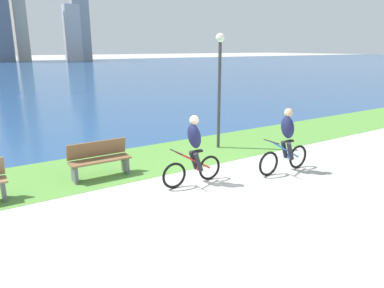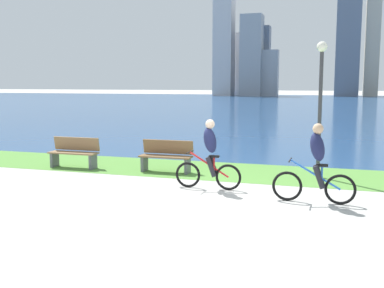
% 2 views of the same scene
% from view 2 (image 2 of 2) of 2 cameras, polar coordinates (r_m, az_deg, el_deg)
% --- Properties ---
extents(ground_plane, '(300.00, 300.00, 0.00)m').
position_cam_2_polar(ground_plane, '(10.09, 1.65, -6.83)').
color(ground_plane, '#B2AFA8').
extents(grass_strip_bayside, '(120.00, 2.81, 0.01)m').
position_cam_2_polar(grass_strip_bayside, '(13.17, 5.52, -3.43)').
color(grass_strip_bayside, '#59933D').
rests_on(grass_strip_bayside, ground).
extents(bay_water_surface, '(300.00, 85.50, 0.00)m').
position_cam_2_polar(bay_water_surface, '(56.93, 14.83, 4.77)').
color(bay_water_surface, navy).
rests_on(bay_water_surface, ground).
extents(cyclist_lead, '(1.62, 0.52, 1.66)m').
position_cam_2_polar(cyclist_lead, '(10.90, 2.17, -1.29)').
color(cyclist_lead, black).
rests_on(cyclist_lead, ground).
extents(cyclist_trailing, '(1.72, 0.52, 1.68)m').
position_cam_2_polar(cyclist_trailing, '(9.95, 15.07, -2.36)').
color(cyclist_trailing, black).
rests_on(cyclist_trailing, ground).
extents(bench_near_path, '(1.50, 0.47, 0.90)m').
position_cam_2_polar(bench_near_path, '(13.06, -3.19, -1.52)').
color(bench_near_path, brown).
rests_on(bench_near_path, ground).
extents(bench_far_along_path, '(1.50, 0.47, 0.90)m').
position_cam_2_polar(bench_far_along_path, '(14.16, -14.32, -1.03)').
color(bench_far_along_path, olive).
rests_on(bench_far_along_path, ground).
extents(lamppost_tall, '(0.28, 0.28, 3.58)m').
position_cam_2_polar(lamppost_tall, '(12.62, 15.60, 6.66)').
color(lamppost_tall, '#38383D').
rests_on(lamppost_tall, ground).
extents(city_skyline_far_shore, '(43.59, 9.54, 27.72)m').
position_cam_2_polar(city_skyline_far_shore, '(92.43, 15.03, 11.55)').
color(city_skyline_far_shore, '#B7B7BC').
rests_on(city_skyline_far_shore, ground).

